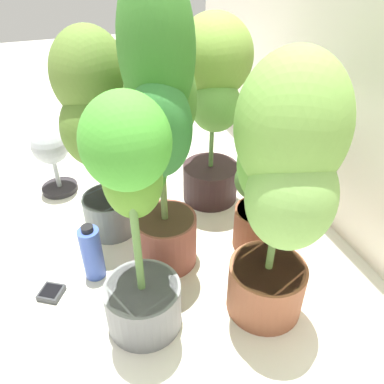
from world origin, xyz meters
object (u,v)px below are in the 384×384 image
(floor_fan, at_px, (51,151))
(nutrient_bottle, at_px, (92,252))
(potted_plant_back_center, at_px, (264,173))
(hygrometer_box, at_px, (51,293))
(potted_plant_back_right, at_px, (283,181))
(potted_plant_front_left, at_px, (96,118))
(potted_plant_back_left, at_px, (213,96))
(potted_plant_front_right, at_px, (135,218))
(potted_plant_center, at_px, (158,124))

(floor_fan, distance_m, nutrient_bottle, 0.67)
(potted_plant_back_center, height_order, hygrometer_box, potted_plant_back_center)
(potted_plant_back_right, bearing_deg, potted_plant_front_left, -144.44)
(potted_plant_back_right, xyz_separation_m, potted_plant_back_left, (-0.70, 0.07, -0.01))
(potted_plant_back_right, height_order, potted_plant_front_right, potted_plant_back_right)
(potted_plant_back_right, distance_m, floor_fan, 1.25)
(potted_plant_back_right, bearing_deg, potted_plant_back_left, 174.63)
(floor_fan, bearing_deg, nutrient_bottle, 5.60)
(potted_plant_front_left, bearing_deg, potted_plant_back_right, 35.56)
(potted_plant_back_right, relative_size, nutrient_bottle, 3.74)
(hygrometer_box, distance_m, floor_fan, 0.75)
(potted_plant_center, relative_size, potted_plant_front_right, 1.31)
(potted_plant_back_left, distance_m, nutrient_bottle, 0.82)
(potted_plant_back_right, distance_m, potted_plant_back_center, 0.38)
(potted_plant_center, distance_m, potted_plant_back_left, 0.49)
(potted_plant_front_left, bearing_deg, potted_plant_front_right, 2.93)
(potted_plant_front_right, distance_m, hygrometer_box, 0.58)
(potted_plant_front_left, relative_size, potted_plant_back_left, 1.00)
(potted_plant_back_center, distance_m, hygrometer_box, 0.92)
(potted_plant_center, bearing_deg, potted_plant_back_left, 136.30)
(potted_plant_front_left, height_order, potted_plant_center, potted_plant_center)
(potted_plant_back_center, bearing_deg, hygrometer_box, -89.72)
(potted_plant_back_right, xyz_separation_m, floor_fan, (-1.01, -0.65, -0.32))
(potted_plant_front_right, bearing_deg, potted_plant_center, 150.34)
(potted_plant_center, relative_size, hygrometer_box, 9.90)
(nutrient_bottle, bearing_deg, potted_plant_back_left, 119.02)
(potted_plant_back_left, relative_size, hygrometer_box, 7.94)
(potted_plant_back_right, distance_m, potted_plant_front_right, 0.44)
(hygrometer_box, bearing_deg, potted_plant_front_left, 79.76)
(potted_plant_back_center, bearing_deg, potted_plant_back_left, -171.40)
(potted_plant_center, xyz_separation_m, potted_plant_back_center, (0.04, 0.40, -0.25))
(potted_plant_back_left, distance_m, hygrometer_box, 1.03)
(potted_plant_center, height_order, potted_plant_front_right, potted_plant_center)
(potted_plant_center, bearing_deg, floor_fan, -150.19)
(potted_plant_back_right, relative_size, potted_plant_back_left, 1.05)
(floor_fan, bearing_deg, potted_plant_back_left, 63.55)
(potted_plant_back_right, relative_size, potted_plant_back_center, 1.39)
(potted_plant_front_left, distance_m, nutrient_bottle, 0.51)
(potted_plant_back_center, distance_m, potted_plant_back_left, 0.43)
(potted_plant_front_right, height_order, potted_plant_back_center, potted_plant_front_right)
(potted_plant_front_left, distance_m, potted_plant_back_center, 0.67)
(potted_plant_back_right, bearing_deg, floor_fan, -147.29)
(nutrient_bottle, bearing_deg, potted_plant_center, 88.35)
(potted_plant_front_left, bearing_deg, floor_fan, -152.17)
(potted_plant_front_left, xyz_separation_m, hygrometer_box, (0.32, -0.28, -0.53))
(potted_plant_front_right, bearing_deg, floor_fan, -165.71)
(floor_fan, bearing_deg, potted_plant_front_left, 24.97)
(potted_plant_center, bearing_deg, potted_plant_front_right, -29.66)
(potted_plant_back_center, xyz_separation_m, potted_plant_back_left, (-0.39, -0.06, 0.17))
(potted_plant_center, height_order, potted_plant_back_center, potted_plant_center)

